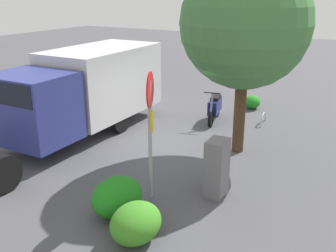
{
  "coord_description": "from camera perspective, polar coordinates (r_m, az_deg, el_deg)",
  "views": [
    {
      "loc": [
        9.7,
        4.98,
        4.46
      ],
      "look_at": [
        1.05,
        -0.01,
        0.94
      ],
      "focal_mm": 41.52,
      "sensor_mm": 36.0,
      "label": 1
    }
  ],
  "objects": [
    {
      "name": "motorcycle",
      "position": [
        13.9,
        6.88,
        2.81
      ],
      "size": [
        1.79,
        0.69,
        1.2
      ],
      "rotation": [
        0.0,
        0.0,
        0.22
      ],
      "color": "black",
      "rests_on": "ground"
    },
    {
      "name": "bike_rack_hoop",
      "position": [
        14.04,
        13.75,
        0.32
      ],
      "size": [
        0.85,
        0.13,
        0.85
      ],
      "primitive_type": "torus",
      "rotation": [
        1.57,
        0.0,
        0.09
      ],
      "color": "#B7B7BC",
      "rests_on": "ground"
    },
    {
      "name": "box_truck_near",
      "position": [
        12.64,
        -12.39,
        5.51
      ],
      "size": [
        7.55,
        2.33,
        2.65
      ],
      "rotation": [
        0.0,
        0.0,
        0.02
      ],
      "color": "black",
      "rests_on": "ground"
    },
    {
      "name": "utility_cabinet",
      "position": [
        8.85,
        7.16,
        -6.12
      ],
      "size": [
        0.59,
        0.44,
        1.34
      ],
      "primitive_type": "cube",
      "rotation": [
        0.0,
        0.0,
        0.04
      ],
      "color": "slate",
      "rests_on": "ground"
    },
    {
      "name": "ground_plane",
      "position": [
        11.78,
        2.59,
        -2.85
      ],
      "size": [
        60.0,
        60.0,
        0.0
      ],
      "primitive_type": "plane",
      "color": "#4B4B51"
    },
    {
      "name": "shrub_by_tree",
      "position": [
        7.44,
        -4.74,
        -13.99
      ],
      "size": [
        1.09,
        0.9,
        0.75
      ],
      "primitive_type": "ellipsoid",
      "color": "#3B8622",
      "rests_on": "ground"
    },
    {
      "name": "shrub_near_sign",
      "position": [
        15.7,
        12.24,
        3.48
      ],
      "size": [
        0.78,
        0.63,
        0.53
      ],
      "primitive_type": "ellipsoid",
      "color": "#22801F",
      "rests_on": "ground"
    },
    {
      "name": "shrub_mid_verge",
      "position": [
        8.24,
        -7.49,
        -10.27
      ],
      "size": [
        1.19,
        0.97,
        0.81
      ],
      "primitive_type": "ellipsoid",
      "color": "#1E7C1B",
      "rests_on": "ground"
    },
    {
      "name": "stop_sign",
      "position": [
        8.21,
        -2.63,
        1.37
      ],
      "size": [
        0.71,
        0.33,
        2.89
      ],
      "color": "#9E9EA3",
      "rests_on": "ground"
    },
    {
      "name": "street_tree",
      "position": [
        10.71,
        11.29,
        14.5
      ],
      "size": [
        3.48,
        3.48,
        5.36
      ],
      "color": "#47301E",
      "rests_on": "ground"
    }
  ]
}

